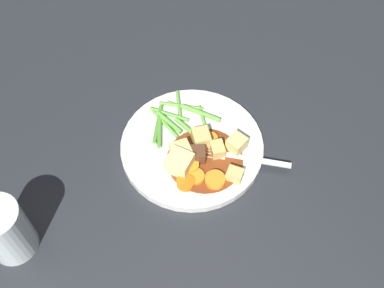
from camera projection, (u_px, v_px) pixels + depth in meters
name	position (u px, v px, depth m)	size (l,w,h in m)	color
ground_plane	(192.00, 149.00, 0.85)	(3.00, 3.00, 0.00)	#26282D
dinner_plate	(192.00, 146.00, 0.84)	(0.26, 0.26, 0.02)	white
stew_sauce	(206.00, 159.00, 0.82)	(0.13, 0.13, 0.00)	brown
carrot_slice_0	(186.00, 183.00, 0.79)	(0.03, 0.03, 0.01)	orange
carrot_slice_1	(215.00, 180.00, 0.79)	(0.03, 0.03, 0.01)	orange
carrot_slice_2	(191.00, 166.00, 0.80)	(0.03, 0.03, 0.01)	orange
carrot_slice_3	(211.00, 139.00, 0.84)	(0.03, 0.03, 0.01)	orange
carrot_slice_4	(195.00, 177.00, 0.79)	(0.03, 0.03, 0.01)	orange
potato_chunk_0	(201.00, 138.00, 0.83)	(0.03, 0.03, 0.03)	#DBBC6B
potato_chunk_1	(217.00, 150.00, 0.82)	(0.02, 0.03, 0.02)	#DBBC6B
potato_chunk_2	(181.00, 152.00, 0.81)	(0.03, 0.03, 0.03)	#E5CC7A
potato_chunk_3	(180.00, 163.00, 0.79)	(0.04, 0.04, 0.03)	#EAD68C
potato_chunk_4	(237.00, 144.00, 0.82)	(0.03, 0.03, 0.03)	#E5CC7A
potato_chunk_5	(235.00, 175.00, 0.79)	(0.03, 0.02, 0.02)	#DBBC6B
meat_chunk_0	(189.00, 153.00, 0.81)	(0.02, 0.02, 0.02)	brown
meat_chunk_1	(197.00, 155.00, 0.81)	(0.03, 0.03, 0.03)	#56331E
green_bean_0	(160.00, 133.00, 0.84)	(0.01, 0.01, 0.06)	#599E38
green_bean_1	(186.00, 109.00, 0.88)	(0.01, 0.01, 0.08)	#66AD42
green_bean_2	(179.00, 104.00, 0.88)	(0.01, 0.01, 0.06)	#66AD42
green_bean_3	(181.00, 106.00, 0.88)	(0.01, 0.01, 0.08)	#66AD42
green_bean_4	(201.00, 113.00, 0.87)	(0.01, 0.01, 0.08)	#66AD42
green_bean_5	(165.00, 124.00, 0.86)	(0.01, 0.01, 0.08)	#66AD42
green_bean_6	(158.00, 124.00, 0.86)	(0.01, 0.01, 0.08)	#599E38
green_bean_7	(170.00, 114.00, 0.87)	(0.01, 0.01, 0.08)	#66AD42
green_bean_8	(169.00, 122.00, 0.86)	(0.01, 0.01, 0.06)	#66AD42
green_bean_9	(190.00, 131.00, 0.85)	(0.01, 0.01, 0.08)	#66AD42
green_bean_10	(204.00, 123.00, 0.86)	(0.01, 0.01, 0.08)	#66AD42
fork	(238.00, 157.00, 0.82)	(0.13, 0.14, 0.00)	silver
water_glass	(4.00, 229.00, 0.70)	(0.07, 0.07, 0.11)	silver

